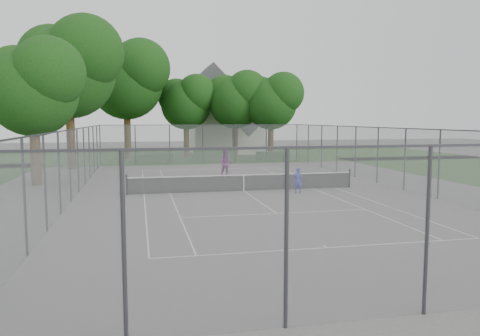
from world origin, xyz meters
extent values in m
plane|color=#63605E|center=(0.00, 0.00, 0.00)|extent=(120.00, 120.00, 0.00)
cube|color=#1E4915|center=(0.00, 26.00, 0.00)|extent=(60.00, 20.00, 0.00)
cube|color=silver|center=(0.00, -11.88, 0.01)|extent=(10.97, 0.06, 0.01)
cube|color=silver|center=(0.00, 11.88, 0.01)|extent=(10.97, 0.06, 0.01)
cube|color=silver|center=(-5.49, 0.00, 0.01)|extent=(0.06, 23.77, 0.01)
cube|color=silver|center=(5.49, 0.00, 0.01)|extent=(0.06, 23.77, 0.01)
cube|color=silver|center=(-4.12, 0.00, 0.01)|extent=(0.06, 23.77, 0.01)
cube|color=silver|center=(4.12, 0.00, 0.01)|extent=(0.06, 23.77, 0.01)
cube|color=silver|center=(0.00, -6.40, 0.01)|extent=(8.23, 0.06, 0.01)
cube|color=silver|center=(0.00, 6.40, 0.01)|extent=(8.23, 0.06, 0.01)
cube|color=silver|center=(0.00, 0.00, 0.01)|extent=(0.06, 12.80, 0.01)
cube|color=silver|center=(0.00, -11.73, 0.01)|extent=(0.06, 0.30, 0.01)
cube|color=silver|center=(0.00, 11.73, 0.01)|extent=(0.06, 0.30, 0.01)
cylinder|color=black|center=(-6.39, 0.00, 0.55)|extent=(0.10, 0.10, 1.10)
cylinder|color=black|center=(6.39, 0.00, 0.55)|extent=(0.10, 0.10, 1.10)
cube|color=black|center=(0.00, 0.00, 0.45)|extent=(12.67, 0.01, 0.86)
cube|color=silver|center=(0.00, 0.00, 0.91)|extent=(12.77, 0.03, 0.06)
cube|color=silver|center=(0.00, 0.00, 0.44)|extent=(0.05, 0.02, 0.88)
cylinder|color=#38383D|center=(-9.00, 17.00, 1.75)|extent=(0.08, 0.08, 3.50)
cylinder|color=#38383D|center=(9.00, 17.00, 1.75)|extent=(0.08, 0.08, 3.50)
cube|color=slate|center=(0.00, -17.00, 1.75)|extent=(18.00, 0.02, 3.50)
cube|color=slate|center=(0.00, 17.00, 1.75)|extent=(18.00, 0.02, 3.50)
cube|color=slate|center=(-9.00, 0.00, 1.75)|extent=(0.02, 34.00, 3.50)
cube|color=slate|center=(9.00, 0.00, 1.75)|extent=(0.02, 34.00, 3.50)
cube|color=#38383D|center=(0.00, -17.00, 3.50)|extent=(18.00, 0.05, 0.05)
cube|color=#38383D|center=(0.00, 17.00, 3.50)|extent=(18.00, 0.05, 0.05)
cube|color=#38383D|center=(-9.00, 0.00, 3.50)|extent=(0.05, 34.00, 0.05)
cube|color=#38383D|center=(9.00, 0.00, 3.50)|extent=(0.05, 34.00, 0.05)
cylinder|color=#3D2B16|center=(-6.79, 23.05, 2.52)|extent=(0.66, 0.66, 5.04)
sphere|color=#11360E|center=(-6.79, 23.05, 7.55)|extent=(7.17, 7.17, 7.17)
sphere|color=#11360E|center=(-5.36, 21.97, 8.98)|extent=(5.74, 5.74, 5.74)
sphere|color=#11360E|center=(-8.04, 23.95, 8.63)|extent=(5.38, 5.38, 5.38)
cylinder|color=#3D2B16|center=(-0.76, 24.25, 1.85)|extent=(0.60, 0.60, 3.69)
sphere|color=#11360E|center=(-0.76, 24.25, 5.53)|extent=(5.25, 5.25, 5.25)
sphere|color=#11360E|center=(0.29, 23.46, 6.58)|extent=(4.20, 4.20, 4.20)
sphere|color=#11360E|center=(-1.68, 24.90, 6.32)|extent=(3.94, 3.94, 3.94)
cylinder|color=#3D2B16|center=(4.20, 22.82, 1.92)|extent=(0.61, 0.61, 3.85)
sphere|color=#11360E|center=(4.20, 22.82, 5.76)|extent=(5.47, 5.47, 5.47)
sphere|color=#11360E|center=(5.30, 22.00, 6.86)|extent=(4.38, 4.38, 4.38)
sphere|color=#11360E|center=(3.24, 23.51, 6.59)|extent=(4.11, 4.11, 4.11)
cylinder|color=#3D2B16|center=(7.62, 21.21, 1.87)|extent=(0.61, 0.61, 3.73)
sphere|color=#11360E|center=(7.62, 21.21, 5.59)|extent=(5.31, 5.31, 5.31)
sphere|color=#11360E|center=(8.68, 20.41, 6.65)|extent=(4.24, 4.24, 4.24)
sphere|color=#11360E|center=(6.69, 21.87, 6.38)|extent=(3.98, 3.98, 3.98)
cylinder|color=#3D2B16|center=(-11.05, 14.46, 2.58)|extent=(0.67, 0.67, 5.16)
sphere|color=#11360E|center=(-11.05, 14.46, 7.72)|extent=(7.33, 7.33, 7.33)
sphere|color=#11360E|center=(-9.59, 13.36, 9.19)|extent=(5.87, 5.87, 5.87)
sphere|color=#11360E|center=(-12.34, 15.37, 8.82)|extent=(5.50, 5.50, 5.50)
cylinder|color=#3D2B16|center=(-11.87, 5.08, 1.89)|extent=(0.61, 0.61, 3.77)
sphere|color=#11360E|center=(-11.87, 5.08, 5.65)|extent=(5.37, 5.37, 5.37)
sphere|color=#11360E|center=(-10.80, 4.27, 6.73)|extent=(4.29, 4.29, 4.29)
sphere|color=#11360E|center=(-12.81, 5.75, 6.46)|extent=(4.03, 4.03, 4.03)
cube|color=#1D4817|center=(-4.42, 18.13, 0.43)|extent=(3.42, 1.03, 0.86)
cube|color=#1D4817|center=(1.26, 17.90, 0.63)|extent=(3.99, 1.14, 1.25)
cube|color=#1D4817|center=(6.91, 18.14, 0.45)|extent=(2.97, 1.09, 0.89)
cube|color=beige|center=(4.52, 29.24, 3.08)|extent=(8.22, 6.16, 6.16)
cube|color=#46474B|center=(4.52, 29.24, 6.16)|extent=(8.14, 6.37, 8.14)
imported|color=#2B2CA4|center=(2.76, -1.20, 0.69)|extent=(0.51, 0.35, 1.37)
imported|color=#6D2464|center=(0.16, 6.38, 0.95)|extent=(1.06, 0.91, 1.89)
camera|label=1|loc=(-5.70, -25.30, 4.03)|focal=35.00mm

